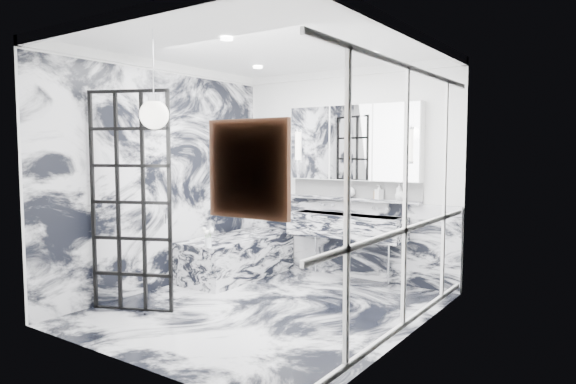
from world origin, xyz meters
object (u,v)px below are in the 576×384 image
Objects in this scene: trough_sink at (346,226)px; bathtub at (237,256)px; mirror_cabinet at (353,143)px; crittall_door at (131,202)px.

trough_sink is 1.55m from bathtub.
trough_sink is 0.84× the size of mirror_cabinet.
bathtub is (-0.04, 1.77, -0.89)m from crittall_door.
crittall_door is at bearing -88.81° from bathtub.
trough_sink is 1.10m from mirror_cabinet.
crittall_door is 1.98m from bathtub.
mirror_cabinet is (1.29, 2.60, 0.65)m from crittall_door.
crittall_door is 1.42× the size of bathtub.
crittall_door is 1.23× the size of mirror_cabinet.
trough_sink is at bearing -90.00° from mirror_cabinet.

